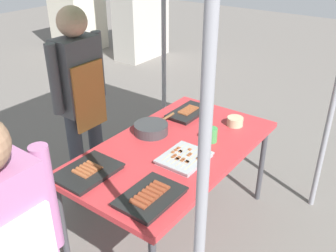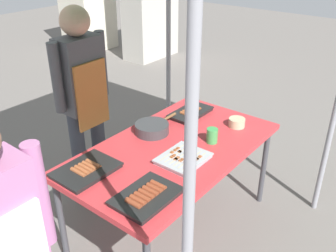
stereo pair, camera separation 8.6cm
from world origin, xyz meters
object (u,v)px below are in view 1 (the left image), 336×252
(vendor_woman, at_px, (81,93))
(neighbor_stall_right, at_px, (77,4))
(tray_spring_rolls, at_px, (188,112))
(neighbor_stall_left, at_px, (141,7))
(tray_grilled_sausages, at_px, (88,172))
(tray_meat_skewers, at_px, (184,158))
(stall_table, at_px, (174,153))
(condiment_bowl, at_px, (235,121))
(cooking_wok, at_px, (151,128))
(drink_cup_near_edge, at_px, (212,135))
(tray_pork_links, at_px, (150,197))

(vendor_woman, distance_m, neighbor_stall_right, 4.84)
(tray_spring_rolls, xyz_separation_m, neighbor_stall_left, (2.87, 2.93, 0.14))
(tray_grilled_sausages, relative_size, tray_spring_rolls, 1.01)
(tray_meat_skewers, relative_size, tray_spring_rolls, 0.85)
(tray_grilled_sausages, bearing_deg, stall_table, -21.63)
(vendor_woman, bearing_deg, stall_table, 95.79)
(neighbor_stall_left, bearing_deg, tray_grilled_sausages, -143.89)
(condiment_bowl, bearing_deg, tray_grilled_sausages, 159.42)
(cooking_wok, relative_size, neighbor_stall_left, 0.23)
(tray_grilled_sausages, bearing_deg, neighbor_stall_left, 36.11)
(tray_meat_skewers, height_order, tray_spring_rolls, tray_spring_rolls)
(condiment_bowl, bearing_deg, drink_cup_near_edge, 176.83)
(tray_pork_links, bearing_deg, neighbor_stall_left, 40.60)
(tray_pork_links, bearing_deg, drink_cup_near_edge, 4.42)
(condiment_bowl, bearing_deg, tray_pork_links, -177.82)
(neighbor_stall_right, bearing_deg, tray_pork_links, -127.63)
(tray_meat_skewers, bearing_deg, tray_pork_links, -170.56)
(vendor_woman, height_order, neighbor_stall_left, neighbor_stall_left)
(tray_spring_rolls, bearing_deg, cooking_wok, 174.34)
(neighbor_stall_left, height_order, neighbor_stall_right, neighbor_stall_left)
(condiment_bowl, xyz_separation_m, vendor_woman, (-0.64, 1.04, 0.20))
(tray_pork_links, relative_size, condiment_bowl, 2.99)
(tray_pork_links, xyz_separation_m, vendor_woman, (0.48, 1.08, 0.21))
(tray_meat_skewers, xyz_separation_m, drink_cup_near_edge, (0.33, -0.02, 0.04))
(tray_spring_rolls, relative_size, cooking_wok, 0.93)
(tray_grilled_sausages, distance_m, neighbor_stall_right, 5.63)
(tray_pork_links, xyz_separation_m, neighbor_stall_left, (3.94, 3.38, 0.14))
(stall_table, xyz_separation_m, condiment_bowl, (0.56, -0.20, 0.09))
(tray_grilled_sausages, bearing_deg, tray_pork_links, -85.45)
(stall_table, relative_size, condiment_bowl, 12.54)
(stall_table, relative_size, tray_meat_skewers, 4.89)
(condiment_bowl, height_order, vendor_woman, vendor_woman)
(tray_meat_skewers, relative_size, condiment_bowl, 2.57)
(tray_spring_rolls, distance_m, neighbor_stall_left, 4.11)
(tray_pork_links, distance_m, cooking_wok, 0.80)
(tray_spring_rolls, distance_m, vendor_woman, 0.89)
(vendor_woman, bearing_deg, condiment_bowl, 121.69)
(drink_cup_near_edge, height_order, neighbor_stall_left, neighbor_stall_left)
(cooking_wok, distance_m, neighbor_stall_left, 4.40)
(tray_grilled_sausages, relative_size, drink_cup_near_edge, 3.60)
(cooking_wok, xyz_separation_m, neighbor_stall_right, (3.02, 4.24, 0.06))
(condiment_bowl, distance_m, drink_cup_near_edge, 0.33)
(drink_cup_near_edge, distance_m, neighbor_stall_left, 4.58)
(stall_table, height_order, tray_grilled_sausages, tray_grilled_sausages)
(vendor_woman, relative_size, neighbor_stall_left, 0.91)
(vendor_woman, distance_m, neighbor_stall_left, 4.16)
(condiment_bowl, height_order, neighbor_stall_right, neighbor_stall_right)
(tray_pork_links, height_order, tray_spring_rolls, tray_pork_links)
(neighbor_stall_right, bearing_deg, tray_grilled_sausages, -130.89)
(tray_spring_rolls, bearing_deg, condiment_bowl, -82.93)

